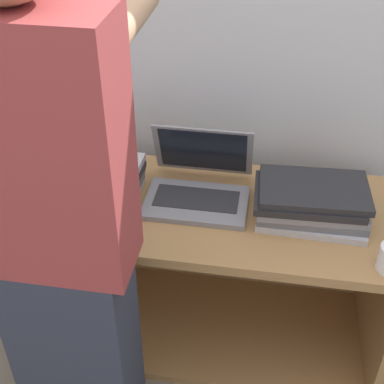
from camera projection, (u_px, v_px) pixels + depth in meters
name	position (u px, v px, depth m)	size (l,w,h in m)	color
wall_back	(215.00, 9.00, 1.87)	(8.00, 0.05, 2.40)	silver
cart	(198.00, 258.00, 2.12)	(1.41, 0.58, 0.64)	#A87A47
laptop_open	(198.00, 185.00, 1.89)	(0.36, 0.32, 0.24)	gray
laptop_stack_left	(88.00, 181.00, 1.89)	(0.38, 0.25, 0.12)	#B7B7BC
laptop_stack_right	(311.00, 202.00, 1.79)	(0.39, 0.26, 0.12)	#B7B7BC
person	(59.00, 247.00, 1.38)	(0.40, 0.53, 1.70)	#2D3342
inventory_tag	(80.00, 174.00, 1.81)	(0.06, 0.02, 0.01)	red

